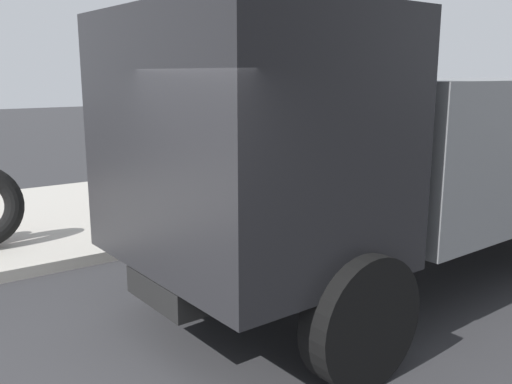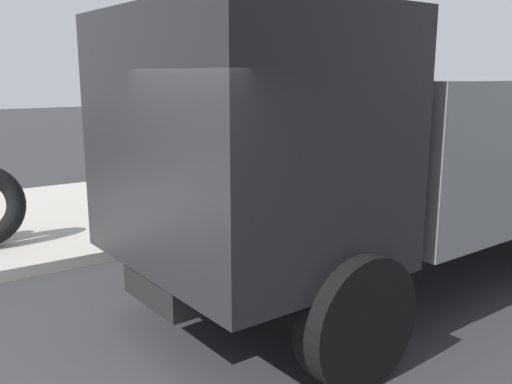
{
  "view_description": "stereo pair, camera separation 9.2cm",
  "coord_description": "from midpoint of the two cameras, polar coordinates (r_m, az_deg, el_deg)",
  "views": [
    {
      "loc": [
        -0.79,
        -2.9,
        2.47
      ],
      "look_at": [
        3.28,
        2.75,
        0.99
      ],
      "focal_mm": 39.25,
      "sensor_mm": 36.0,
      "label": 1
    },
    {
      "loc": [
        -0.72,
        -2.96,
        2.47
      ],
      "look_at": [
        3.28,
        2.75,
        0.99
      ],
      "focal_mm": 39.25,
      "sensor_mm": 36.0,
      "label": 2
    }
  ],
  "objects": [
    {
      "name": "stop_sign",
      "position": [
        8.46,
        -7.64,
        6.45
      ],
      "size": [
        0.76,
        0.08,
        2.18
      ],
      "color": "gray",
      "rests_on": "sidewalk_curb"
    },
    {
      "name": "dump_truck_gray",
      "position": [
        6.68,
        14.66,
        4.24
      ],
      "size": [
        7.09,
        3.0,
        3.0
      ],
      "color": "slate",
      "rests_on": "ground"
    },
    {
      "name": "bare_tree",
      "position": [
        10.51,
        -0.04,
        14.23
      ],
      "size": [
        0.92,
        0.58,
        5.29
      ],
      "color": "#4C3823",
      "rests_on": "sidewalk_curb"
    }
  ]
}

